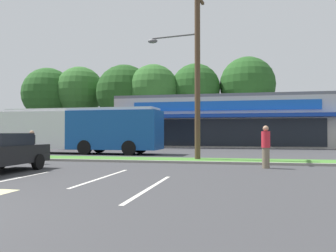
{
  "coord_description": "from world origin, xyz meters",
  "views": [
    {
      "loc": [
        6.51,
        -4.04,
        1.52
      ],
      "look_at": [
        1.82,
        18.1,
        1.95
      ],
      "focal_mm": 36.85,
      "sensor_mm": 36.0,
      "label": 1
    }
  ],
  "objects": [
    {
      "name": "curb_lip",
      "position": [
        0.0,
        12.78,
        0.06
      ],
      "size": [
        56.0,
        0.24,
        0.12
      ],
      "primitive_type": "cube",
      "color": "gray",
      "rests_on": "ground_plane"
    },
    {
      "name": "tree_right",
      "position": [
        7.46,
        46.33,
        8.39
      ],
      "size": [
        7.89,
        7.89,
        12.35
      ],
      "color": "#473323",
      "rests_on": "ground_plane"
    },
    {
      "name": "pedestrian_by_pole",
      "position": [
        7.55,
        11.19,
        0.91
      ],
      "size": [
        0.37,
        0.37,
        1.82
      ],
      "rotation": [
        0.0,
        0.0,
        1.65
      ],
      "color": "#726651",
      "rests_on": "ground_plane"
    },
    {
      "name": "tree_left",
      "position": [
        -18.47,
        46.42,
        8.13
      ],
      "size": [
        7.65,
        7.65,
        11.97
      ],
      "color": "#473323",
      "rests_on": "ground_plane"
    },
    {
      "name": "bus_stop_bench",
      "position": [
        -5.49,
        12.01,
        0.5
      ],
      "size": [
        1.6,
        0.45,
        0.95
      ],
      "rotation": [
        0.0,
        0.0,
        3.14
      ],
      "color": "brown",
      "rests_on": "ground_plane"
    },
    {
      "name": "city_bus",
      "position": [
        -4.84,
        19.11,
        1.77
      ],
      "size": [
        11.88,
        2.95,
        3.25
      ],
      "rotation": [
        0.0,
        0.0,
        3.11
      ],
      "color": "#144793",
      "rests_on": "ground_plane"
    },
    {
      "name": "car_2",
      "position": [
        -14.88,
        24.61,
        0.81
      ],
      "size": [
        4.55,
        1.95,
        1.58
      ],
      "rotation": [
        0.0,
        0.0,
        3.14
      ],
      "color": "navy",
      "rests_on": "ground_plane"
    },
    {
      "name": "tree_mid_left",
      "position": [
        -10.34,
        44.39,
        7.36
      ],
      "size": [
        8.36,
        8.36,
        11.55
      ],
      "color": "#473323",
      "rests_on": "ground_plane"
    },
    {
      "name": "tree_far_left",
      "position": [
        -23.63,
        45.69,
        7.74
      ],
      "size": [
        8.19,
        8.19,
        11.84
      ],
      "color": "#473323",
      "rests_on": "ground_plane"
    },
    {
      "name": "utility_pole",
      "position": [
        4.1,
        14.24,
        5.07
      ],
      "size": [
        3.1,
        2.39,
        9.46
      ],
      "color": "#4C3826",
      "rests_on": "ground_plane"
    },
    {
      "name": "parking_stripe_3",
      "position": [
        4.06,
        5.2,
        0.0
      ],
      "size": [
        0.12,
        4.8,
        0.01
      ],
      "primitive_type": "cube",
      "color": "silver",
      "rests_on": "ground_plane"
    },
    {
      "name": "parking_stripe_2",
      "position": [
        1.93,
        6.92,
        0.0
      ],
      "size": [
        0.12,
        4.8,
        0.01
      ],
      "primitive_type": "cube",
      "color": "silver",
      "rests_on": "ground_plane"
    },
    {
      "name": "tree_mid_right",
      "position": [
        0.13,
        45.27,
        7.91
      ],
      "size": [
        7.08,
        7.08,
        11.47
      ],
      "color": "#473323",
      "rests_on": "ground_plane"
    },
    {
      "name": "storefront_building",
      "position": [
        4.8,
        36.48,
        2.69
      ],
      "size": [
        22.65,
        14.32,
        5.38
      ],
      "color": "#BCB7AD",
      "rests_on": "ground_plane"
    },
    {
      "name": "car_1",
      "position": [
        -7.28,
        25.12,
        0.75
      ],
      "size": [
        4.47,
        2.0,
        1.43
      ],
      "color": "maroon",
      "rests_on": "ground_plane"
    },
    {
      "name": "tree_mid",
      "position": [
        -5.69,
        43.6,
        7.64
      ],
      "size": [
        7.25,
        7.25,
        11.27
      ],
      "color": "#473323",
      "rests_on": "ground_plane"
    },
    {
      "name": "pedestrian_near_bench",
      "position": [
        -3.46,
        11.0,
        0.82
      ],
      "size": [
        0.33,
        0.33,
        1.62
      ],
      "rotation": [
        0.0,
        0.0,
        3.06
      ],
      "color": "#47423D",
      "rests_on": "ground_plane"
    },
    {
      "name": "parking_stripe_1",
      "position": [
        -0.8,
        5.65,
        0.0
      ],
      "size": [
        0.12,
        4.8,
        0.01
      ],
      "primitive_type": "cube",
      "color": "silver",
      "rests_on": "ground_plane"
    },
    {
      "name": "grass_median",
      "position": [
        0.0,
        14.0,
        0.06
      ],
      "size": [
        56.0,
        2.2,
        0.12
      ],
      "primitive_type": "cube",
      "color": "#427A2D",
      "rests_on": "ground_plane"
    }
  ]
}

